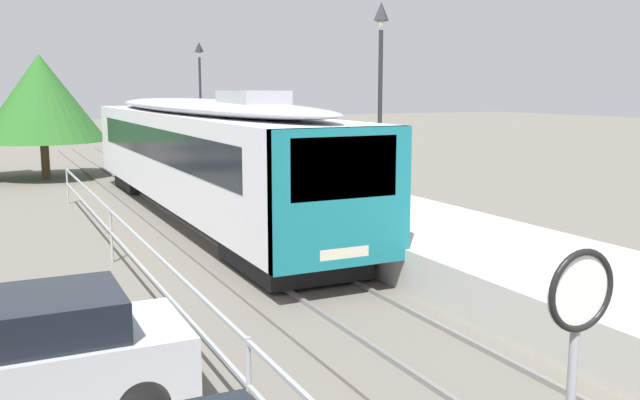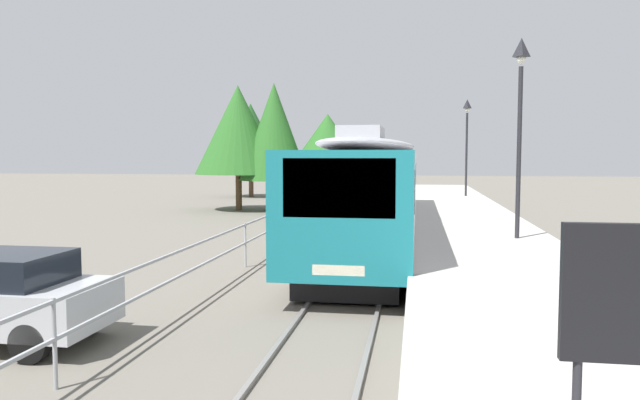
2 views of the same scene
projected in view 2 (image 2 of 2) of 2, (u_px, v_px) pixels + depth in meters
name	position (u px, v px, depth m)	size (l,w,h in m)	color
ground_plane	(265.00, 261.00, 17.83)	(160.00, 160.00, 0.00)	#6B665B
track_rails	(365.00, 263.00, 17.35)	(3.20, 60.00, 0.14)	#6B665B
commuter_train	(373.00, 185.00, 20.23)	(2.82, 18.50, 3.74)	silver
station_platform	(481.00, 252.00, 16.80)	(3.90, 60.00, 0.90)	#B7B5AD
platform_lamp_mid_platform	(520.00, 100.00, 15.99)	(0.34, 0.34, 5.35)	#232328
platform_lamp_far_end	(467.00, 129.00, 33.17)	(0.34, 0.34, 5.35)	#232328
carpark_fence	(54.00, 323.00, 7.97)	(0.06, 36.06, 1.25)	#9EA0A5
tree_behind_carpark	(328.00, 148.00, 32.94)	(5.39, 5.39, 5.43)	brown
tree_behind_station_far	(238.00, 130.00, 34.37)	(4.98, 4.98, 7.16)	brown
tree_distant_left	(274.00, 132.00, 33.82)	(3.96, 3.96, 7.23)	brown
tree_distant_centre	(251.00, 135.00, 45.62)	(4.87, 4.87, 7.10)	brown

